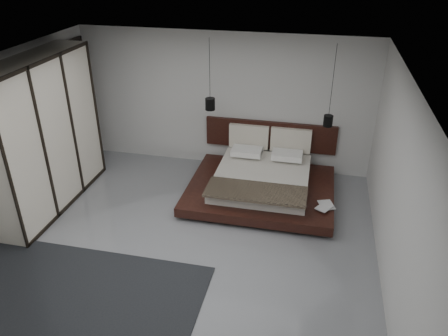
% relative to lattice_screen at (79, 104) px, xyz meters
% --- Properties ---
extents(floor, '(6.00, 6.00, 0.00)m').
position_rel_lattice_screen_xyz_m(floor, '(2.95, -2.45, -1.30)').
color(floor, gray).
rests_on(floor, ground).
extents(ceiling, '(6.00, 6.00, 0.00)m').
position_rel_lattice_screen_xyz_m(ceiling, '(2.95, -2.45, 1.50)').
color(ceiling, white).
rests_on(ceiling, wall_back).
extents(wall_back, '(6.00, 0.00, 6.00)m').
position_rel_lattice_screen_xyz_m(wall_back, '(2.95, 0.55, 0.10)').
color(wall_back, beige).
rests_on(wall_back, floor).
extents(wall_front, '(6.00, 0.00, 6.00)m').
position_rel_lattice_screen_xyz_m(wall_front, '(2.95, -5.45, 0.10)').
color(wall_front, beige).
rests_on(wall_front, floor).
extents(wall_right, '(0.00, 6.00, 6.00)m').
position_rel_lattice_screen_xyz_m(wall_right, '(5.95, -2.45, 0.10)').
color(wall_right, beige).
rests_on(wall_right, floor).
extents(lattice_screen, '(0.05, 0.90, 2.60)m').
position_rel_lattice_screen_xyz_m(lattice_screen, '(0.00, 0.00, 0.00)').
color(lattice_screen, black).
rests_on(lattice_screen, floor).
extents(bed, '(2.68, 2.35, 1.06)m').
position_rel_lattice_screen_xyz_m(bed, '(3.94, -0.54, -1.02)').
color(bed, black).
rests_on(bed, floor).
extents(book_lower, '(0.33, 0.37, 0.03)m').
position_rel_lattice_screen_xyz_m(book_lower, '(5.03, -1.18, -1.04)').
color(book_lower, '#99724C').
rests_on(book_lower, bed).
extents(book_upper, '(0.33, 0.35, 0.02)m').
position_rel_lattice_screen_xyz_m(book_upper, '(5.02, -1.21, -1.01)').
color(book_upper, '#99724C').
rests_on(book_upper, book_lower).
extents(pendant_left, '(0.19, 0.19, 1.34)m').
position_rel_lattice_screen_xyz_m(pendant_left, '(2.84, -0.13, 0.27)').
color(pendant_left, black).
rests_on(pendant_left, ceiling).
extents(pendant_right, '(0.17, 0.17, 1.48)m').
position_rel_lattice_screen_xyz_m(pendant_right, '(5.03, -0.13, 0.13)').
color(pendant_right, black).
rests_on(pendant_right, ceiling).
extents(wardrobe, '(0.64, 2.73, 2.68)m').
position_rel_lattice_screen_xyz_m(wardrobe, '(0.25, -1.68, 0.04)').
color(wardrobe, silver).
rests_on(wardrobe, floor).
extents(rug, '(3.65, 2.61, 0.02)m').
position_rel_lattice_screen_xyz_m(rug, '(1.75, -4.15, -1.29)').
color(rug, black).
rests_on(rug, floor).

